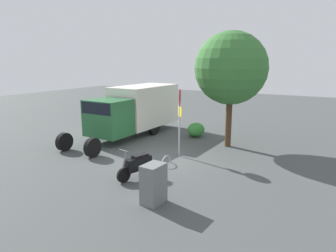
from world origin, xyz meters
TOP-DOWN VIEW (x-y plane):
  - ground_plane at (0.00, 0.00)m, footprint 60.00×60.00m
  - box_truck_near at (-3.13, -3.51)m, footprint 8.19×2.41m
  - motorcycle at (2.39, 0.56)m, footprint 1.77×0.75m
  - stop_sign at (-0.73, 0.69)m, footprint 0.71×0.33m
  - street_tree at (-3.43, 2.11)m, footprint 3.59×3.59m
  - utility_cabinet at (3.84, 2.17)m, footprint 0.79×0.59m
  - bike_rack_hoop at (0.65, 0.76)m, footprint 0.85×0.09m
  - shrub_near_sign at (-4.48, -0.16)m, footprint 1.18×0.96m

SIDE VIEW (x-z plane):
  - ground_plane at x=0.00m, z-range 0.00..0.00m
  - bike_rack_hoop at x=0.65m, z-range -0.43..0.43m
  - shrub_near_sign at x=-4.48m, z-range 0.00..0.80m
  - motorcycle at x=2.39m, z-range -0.08..1.12m
  - utility_cabinet at x=3.84m, z-range 0.00..1.26m
  - box_truck_near at x=-3.13m, z-range 0.17..3.02m
  - stop_sign at x=-0.73m, z-range 0.52..3.63m
  - street_tree at x=-3.43m, z-range 1.08..6.85m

